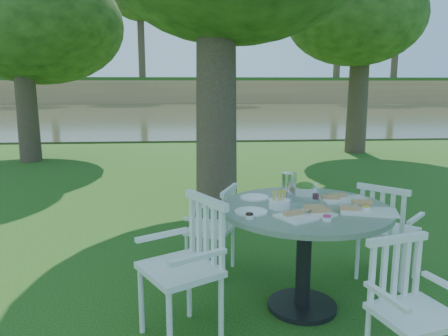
{
  "coord_description": "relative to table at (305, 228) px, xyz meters",
  "views": [
    {
      "loc": [
        -0.4,
        -4.75,
        1.8
      ],
      "look_at": [
        0.0,
        0.2,
        0.85
      ],
      "focal_mm": 35.0,
      "sensor_mm": 36.0,
      "label": 1
    }
  ],
  "objects": [
    {
      "name": "chair_nw",
      "position": [
        -0.63,
        0.73,
        -0.18
      ],
      "size": [
        0.54,
        0.55,
        0.85
      ],
      "rotation": [
        0.0,
        0.0,
        -1.96
      ],
      "color": "white",
      "rests_on": "ground"
    },
    {
      "name": "river",
      "position": [
        -0.5,
        24.51,
        -0.68
      ],
      "size": [
        100.0,
        28.0,
        0.12
      ],
      "primitive_type": "cube",
      "color": "#383A22",
      "rests_on": "ground"
    },
    {
      "name": "tableware",
      "position": [
        -0.0,
        0.07,
        0.22
      ],
      "size": [
        1.23,
        0.94,
        0.24
      ],
      "color": "white",
      "rests_on": "table"
    },
    {
      "name": "chair_se",
      "position": [
        0.4,
        -0.87,
        -0.17
      ],
      "size": [
        0.54,
        0.52,
        0.88
      ],
      "rotation": [
        0.0,
        0.0,
        0.26
      ],
      "color": "white",
      "rests_on": "ground"
    },
    {
      "name": "chair_sw",
      "position": [
        -0.89,
        -0.3,
        -0.09
      ],
      "size": [
        0.67,
        0.68,
        1.02
      ],
      "rotation": [
        0.0,
        0.0,
        -1.05
      ],
      "color": "white",
      "rests_on": "ground"
    },
    {
      "name": "chair_ne",
      "position": [
        0.86,
        0.42,
        -0.14
      ],
      "size": [
        0.64,
        0.64,
        0.92
      ],
      "rotation": [
        0.0,
        0.0,
        -3.93
      ],
      "color": "white",
      "rests_on": "ground"
    },
    {
      "name": "far_bank",
      "position": [
        -0.23,
        42.63,
        6.56
      ],
      "size": [
        100.0,
        18.0,
        15.2
      ],
      "color": "#AA834F",
      "rests_on": "ground"
    },
    {
      "name": "table",
      "position": [
        0.0,
        0.0,
        0.0
      ],
      "size": [
        1.33,
        1.33,
        0.86
      ],
      "color": "black",
      "rests_on": "ground"
    },
    {
      "name": "ground",
      "position": [
        -0.5,
        1.51,
        -0.68
      ],
      "size": [
        140.0,
        140.0,
        0.0
      ],
      "primitive_type": "plane",
      "color": "#143E0C",
      "rests_on": "ground"
    }
  ]
}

